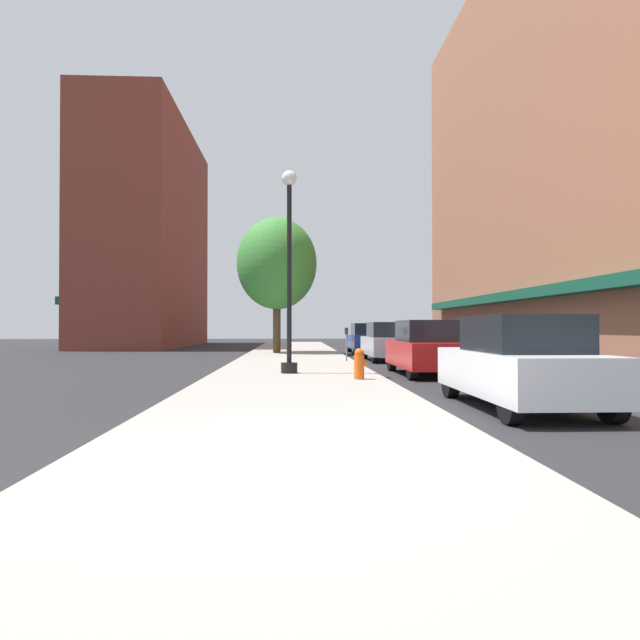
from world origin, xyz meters
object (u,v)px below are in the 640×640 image
lamppost (289,267)px  tree_near (277,264)px  parking_meter_near (346,340)px  car_blue (367,339)px  car_white (520,364)px  car_silver (388,342)px  fire_hydrant (359,364)px  car_red (427,348)px

lamppost → tree_near: tree_near is taller
lamppost → tree_near: (-0.76, 13.09, 1.57)m
parking_meter_near → car_blue: bearing=77.5°
car_white → parking_meter_near: bearing=98.4°
lamppost → car_blue: (4.15, 14.41, -2.39)m
lamppost → parking_meter_near: lamppost is taller
car_white → car_silver: same height
car_silver → parking_meter_near: bearing=-134.6°
fire_hydrant → car_red: bearing=46.2°
car_white → car_red: same height
car_blue → car_white: bearing=-90.7°
car_blue → car_red: bearing=-90.7°
car_white → tree_near: bearing=103.3°
lamppost → fire_hydrant: lamppost is taller
tree_near → car_silver: tree_near is taller
lamppost → car_red: size_ratio=1.37×
lamppost → car_silver: bearing=61.1°
car_red → parking_meter_near: bearing=112.5°
car_red → car_silver: same height
lamppost → tree_near: size_ratio=0.83×
parking_meter_near → car_blue: 9.01m
car_blue → parking_meter_near: bearing=-103.2°
tree_near → car_white: (4.91, -19.54, -3.97)m
fire_hydrant → tree_near: tree_near is taller
fire_hydrant → car_white: bearing=-62.4°
car_red → car_white: bearing=-88.3°
fire_hydrant → car_blue: 16.55m
lamppost → car_white: (4.15, -6.45, -2.39)m
car_blue → tree_near: bearing=-165.7°
fire_hydrant → car_silver: 9.76m
car_red → car_blue: same height
lamppost → tree_near: 13.21m
parking_meter_near → tree_near: bearing=111.6°
car_blue → fire_hydrant: bearing=-98.9°
parking_meter_near → car_white: bearing=-80.8°
car_white → car_blue: same height
parking_meter_near → car_white: car_white is taller
parking_meter_near → car_red: car_red is taller
tree_near → car_red: size_ratio=1.65×
car_red → car_silver: size_ratio=1.00×
fire_hydrant → car_white: 5.07m
parking_meter_near → tree_near: size_ratio=0.18×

